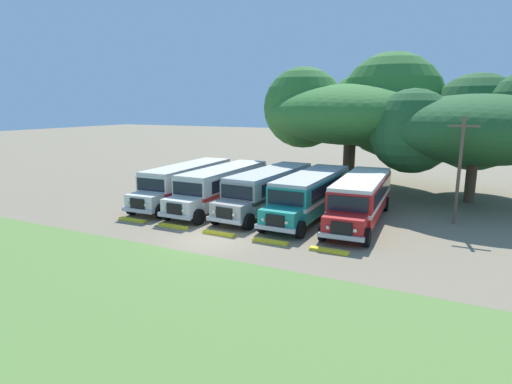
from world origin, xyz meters
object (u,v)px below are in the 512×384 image
at_px(broad_shade_tree, 357,111).
at_px(utility_pole, 460,167).
at_px(secondary_tree, 478,126).
at_px(parked_bus_slot_0, 187,181).
at_px(parked_bus_slot_3, 311,192).
at_px(parked_bus_slot_1, 222,185).
at_px(parked_bus_slot_4, 361,197).
at_px(parked_bus_slot_2, 269,188).

xyz_separation_m(broad_shade_tree, utility_pole, (8.81, -10.48, -3.26)).
xyz_separation_m(broad_shade_tree, secondary_tree, (9.81, -2.48, -1.06)).
relative_size(parked_bus_slot_0, parked_bus_slot_3, 1.00).
distance_m(parked_bus_slot_0, parked_bus_slot_1, 3.23).
bearing_deg(parked_bus_slot_3, parked_bus_slot_1, -86.64).
bearing_deg(parked_bus_slot_0, secondary_tree, 115.56).
bearing_deg(utility_pole, parked_bus_slot_0, -172.74).
height_order(parked_bus_slot_0, utility_pole, utility_pole).
bearing_deg(parked_bus_slot_4, broad_shade_tree, -167.44).
bearing_deg(parked_bus_slot_0, parked_bus_slot_4, 89.36).
relative_size(parked_bus_slot_0, parked_bus_slot_1, 1.00).
relative_size(parked_bus_slot_2, secondary_tree, 0.73).
bearing_deg(parked_bus_slot_0, parked_bus_slot_3, 89.02).
relative_size(parked_bus_slot_1, parked_bus_slot_2, 1.00).
bearing_deg(parked_bus_slot_3, parked_bus_slot_4, 93.47).
distance_m(parked_bus_slot_0, parked_bus_slot_3, 9.87).
bearing_deg(parked_bus_slot_3, utility_pole, 104.52).
bearing_deg(parked_bus_slot_1, secondary_tree, 122.62).
height_order(parked_bus_slot_2, secondary_tree, secondary_tree).
distance_m(parked_bus_slot_0, utility_pole, 18.85).
distance_m(parked_bus_slot_0, parked_bus_slot_4, 13.18).
bearing_deg(parked_bus_slot_4, parked_bus_slot_0, -90.94).
height_order(secondary_tree, utility_pole, secondary_tree).
bearing_deg(parked_bus_slot_1, utility_pole, 99.12).
relative_size(parked_bus_slot_4, secondary_tree, 0.73).
bearing_deg(parked_bus_slot_4, parked_bus_slot_1, -89.99).
bearing_deg(secondary_tree, parked_bus_slot_3, -133.83).
bearing_deg(parked_bus_slot_2, parked_bus_slot_0, -83.90).
height_order(parked_bus_slot_3, parked_bus_slot_4, same).
relative_size(parked_bus_slot_3, parked_bus_slot_4, 1.00).
distance_m(parked_bus_slot_1, parked_bus_slot_3, 6.65).
xyz_separation_m(parked_bus_slot_3, parked_bus_slot_4, (3.30, 0.16, 0.00)).
bearing_deg(broad_shade_tree, parked_bus_slot_0, -127.30).
height_order(parked_bus_slot_0, parked_bus_slot_2, same).
xyz_separation_m(parked_bus_slot_1, parked_bus_slot_2, (3.50, 0.48, 0.00)).
height_order(parked_bus_slot_2, utility_pole, utility_pole).
bearing_deg(parked_bus_slot_2, parked_bus_slot_1, -79.58).
bearing_deg(parked_bus_slot_1, parked_bus_slot_0, -91.17).
height_order(parked_bus_slot_2, parked_bus_slot_3, same).
relative_size(parked_bus_slot_4, broad_shade_tree, 0.70).
distance_m(parked_bus_slot_3, parked_bus_slot_4, 3.31).
bearing_deg(utility_pole, parked_bus_slot_1, -170.98).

